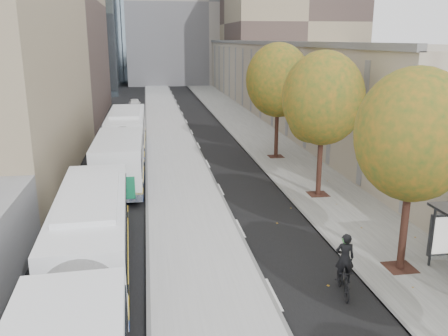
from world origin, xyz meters
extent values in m
cube|color=#AEAEAE|center=(-3.88, 35.00, 0.07)|extent=(4.25, 150.00, 0.15)
cube|color=gray|center=(4.12, 35.00, 0.04)|extent=(4.75, 150.00, 0.08)
cube|color=tan|center=(15.50, 64.00, 4.00)|extent=(18.00, 92.00, 8.00)
cube|color=gray|center=(6.00, 96.00, 15.00)|extent=(30.00, 18.00, 30.00)
cylinder|color=#311914|center=(3.60, 13.00, 1.70)|extent=(0.28, 0.28, 3.24)
sphere|color=#26541D|center=(3.60, 13.00, 5.26)|extent=(4.20, 4.20, 4.20)
cylinder|color=#311914|center=(3.60, 22.00, 1.77)|extent=(0.28, 0.28, 3.38)
sphere|color=#26541D|center=(3.60, 22.00, 5.48)|extent=(4.40, 4.40, 4.40)
cylinder|color=#311914|center=(3.60, 31.00, 1.83)|extent=(0.28, 0.28, 3.51)
sphere|color=#26541D|center=(3.60, 31.00, 5.70)|extent=(4.60, 4.60, 4.60)
cube|color=white|center=(-7.78, 10.99, 1.45)|extent=(3.14, 17.46, 2.90)
cube|color=black|center=(-7.78, 10.99, 1.98)|extent=(3.17, 16.76, 1.00)
cube|color=white|center=(-7.38, 30.60, 1.53)|extent=(2.82, 18.35, 3.06)
cube|color=black|center=(-7.38, 30.60, 2.09)|extent=(2.87, 17.62, 1.06)
cube|color=#116F46|center=(-7.38, 21.47, 1.17)|extent=(1.94, 0.08, 1.18)
imported|color=black|center=(0.71, 11.63, 0.53)|extent=(0.79, 1.82, 1.06)
imported|color=black|center=(0.71, 11.63, 1.37)|extent=(0.71, 0.53, 1.78)
sphere|color=#459C49|center=(0.71, 11.63, 2.03)|extent=(0.28, 0.28, 0.28)
imported|color=white|center=(-7.26, 58.82, 0.62)|extent=(1.71, 3.71, 1.23)
camera|label=1|loc=(-5.69, -2.20, 8.54)|focal=38.00mm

